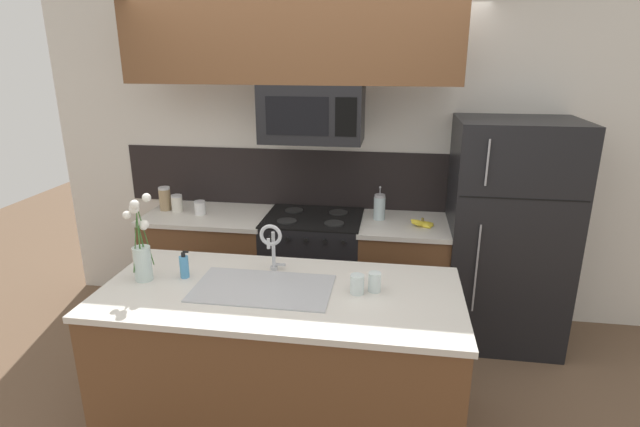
{
  "coord_description": "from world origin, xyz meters",
  "views": [
    {
      "loc": [
        0.62,
        -2.76,
        2.16
      ],
      "look_at": [
        0.15,
        0.27,
        1.16
      ],
      "focal_mm": 28.0,
      "sensor_mm": 36.0,
      "label": 1
    }
  ],
  "objects_px": {
    "sink_faucet": "(272,241)",
    "spare_glass": "(375,282)",
    "storage_jar_medium": "(177,203)",
    "flower_vase": "(142,253)",
    "storage_jar_short": "(200,208)",
    "refrigerator": "(506,234)",
    "dish_soap_bottle": "(184,266)",
    "french_press": "(379,207)",
    "stove_range": "(313,271)",
    "storage_jar_tall": "(165,199)",
    "banana_bunch": "(422,224)",
    "drinking_glass": "(357,284)",
    "microwave": "(312,113)"
  },
  "relations": [
    {
      "from": "storage_jar_medium",
      "to": "french_press",
      "type": "height_order",
      "value": "french_press"
    },
    {
      "from": "drinking_glass",
      "to": "flower_vase",
      "type": "height_order",
      "value": "flower_vase"
    },
    {
      "from": "refrigerator",
      "to": "storage_jar_short",
      "type": "distance_m",
      "value": 2.39
    },
    {
      "from": "dish_soap_bottle",
      "to": "flower_vase",
      "type": "distance_m",
      "value": 0.24
    },
    {
      "from": "dish_soap_bottle",
      "to": "banana_bunch",
      "type": "bearing_deg",
      "value": 38.54
    },
    {
      "from": "storage_jar_medium",
      "to": "spare_glass",
      "type": "height_order",
      "value": "storage_jar_medium"
    },
    {
      "from": "dish_soap_bottle",
      "to": "spare_glass",
      "type": "relative_size",
      "value": 1.52
    },
    {
      "from": "storage_jar_medium",
      "to": "dish_soap_bottle",
      "type": "bearing_deg",
      "value": -64.16
    },
    {
      "from": "banana_bunch",
      "to": "spare_glass",
      "type": "distance_m",
      "value": 1.16
    },
    {
      "from": "sink_faucet",
      "to": "spare_glass",
      "type": "height_order",
      "value": "sink_faucet"
    },
    {
      "from": "microwave",
      "to": "storage_jar_medium",
      "type": "bearing_deg",
      "value": 178.35
    },
    {
      "from": "french_press",
      "to": "storage_jar_medium",
      "type": "bearing_deg",
      "value": -178.32
    },
    {
      "from": "stove_range",
      "to": "storage_jar_tall",
      "type": "bearing_deg",
      "value": 178.27
    },
    {
      "from": "refrigerator",
      "to": "banana_bunch",
      "type": "bearing_deg",
      "value": -172.61
    },
    {
      "from": "refrigerator",
      "to": "drinking_glass",
      "type": "relative_size",
      "value": 15.88
    },
    {
      "from": "drinking_glass",
      "to": "banana_bunch",
      "type": "bearing_deg",
      "value": 71.31
    },
    {
      "from": "storage_jar_short",
      "to": "dish_soap_bottle",
      "type": "bearing_deg",
      "value": -72.47
    },
    {
      "from": "storage_jar_medium",
      "to": "flower_vase",
      "type": "relative_size",
      "value": 0.28
    },
    {
      "from": "banana_bunch",
      "to": "sink_faucet",
      "type": "xyz_separation_m",
      "value": [
        -0.91,
        -0.97,
        0.18
      ]
    },
    {
      "from": "stove_range",
      "to": "storage_jar_tall",
      "type": "height_order",
      "value": "storage_jar_tall"
    },
    {
      "from": "stove_range",
      "to": "microwave",
      "type": "bearing_deg",
      "value": -89.84
    },
    {
      "from": "spare_glass",
      "to": "flower_vase",
      "type": "height_order",
      "value": "flower_vase"
    },
    {
      "from": "banana_bunch",
      "to": "storage_jar_tall",
      "type": "bearing_deg",
      "value": 177.28
    },
    {
      "from": "sink_faucet",
      "to": "spare_glass",
      "type": "distance_m",
      "value": 0.64
    },
    {
      "from": "storage_jar_short",
      "to": "french_press",
      "type": "distance_m",
      "value": 1.43
    },
    {
      "from": "storage_jar_medium",
      "to": "spare_glass",
      "type": "distance_m",
      "value": 2.05
    },
    {
      "from": "dish_soap_bottle",
      "to": "flower_vase",
      "type": "xyz_separation_m",
      "value": [
        -0.22,
        -0.07,
        0.09
      ]
    },
    {
      "from": "french_press",
      "to": "flower_vase",
      "type": "distance_m",
      "value": 1.83
    },
    {
      "from": "drinking_glass",
      "to": "spare_glass",
      "type": "relative_size",
      "value": 1.0
    },
    {
      "from": "spare_glass",
      "to": "french_press",
      "type": "bearing_deg",
      "value": 91.19
    },
    {
      "from": "drinking_glass",
      "to": "dish_soap_bottle",
      "type": "bearing_deg",
      "value": 177.18
    },
    {
      "from": "refrigerator",
      "to": "flower_vase",
      "type": "height_order",
      "value": "refrigerator"
    },
    {
      "from": "microwave",
      "to": "spare_glass",
      "type": "xyz_separation_m",
      "value": [
        0.54,
        -1.16,
        -0.77
      ]
    },
    {
      "from": "storage_jar_short",
      "to": "flower_vase",
      "type": "relative_size",
      "value": 0.22
    },
    {
      "from": "stove_range",
      "to": "french_press",
      "type": "distance_m",
      "value": 0.75
    },
    {
      "from": "banana_bunch",
      "to": "drinking_glass",
      "type": "distance_m",
      "value": 1.23
    },
    {
      "from": "refrigerator",
      "to": "spare_glass",
      "type": "height_order",
      "value": "refrigerator"
    },
    {
      "from": "french_press",
      "to": "flower_vase",
      "type": "relative_size",
      "value": 0.54
    },
    {
      "from": "refrigerator",
      "to": "banana_bunch",
      "type": "relative_size",
      "value": 9.01
    },
    {
      "from": "microwave",
      "to": "storage_jar_medium",
      "type": "distance_m",
      "value": 1.36
    },
    {
      "from": "sink_faucet",
      "to": "stove_range",
      "type": "bearing_deg",
      "value": 86.01
    },
    {
      "from": "refrigerator",
      "to": "storage_jar_tall",
      "type": "xyz_separation_m",
      "value": [
        -2.71,
        0.02,
        0.15
      ]
    },
    {
      "from": "storage_jar_tall",
      "to": "dish_soap_bottle",
      "type": "bearing_deg",
      "value": -60.4
    },
    {
      "from": "stove_range",
      "to": "refrigerator",
      "type": "distance_m",
      "value": 1.52
    },
    {
      "from": "refrigerator",
      "to": "dish_soap_bottle",
      "type": "relative_size",
      "value": 10.38
    },
    {
      "from": "storage_jar_short",
      "to": "spare_glass",
      "type": "xyz_separation_m",
      "value": [
        1.46,
        -1.15,
        -0.0
      ]
    },
    {
      "from": "storage_jar_tall",
      "to": "spare_glass",
      "type": "bearing_deg",
      "value": -34.36
    },
    {
      "from": "banana_bunch",
      "to": "drinking_glass",
      "type": "bearing_deg",
      "value": -108.69
    },
    {
      "from": "dish_soap_bottle",
      "to": "drinking_glass",
      "type": "bearing_deg",
      "value": -2.82
    },
    {
      "from": "microwave",
      "to": "dish_soap_bottle",
      "type": "relative_size",
      "value": 4.51
    }
  ]
}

